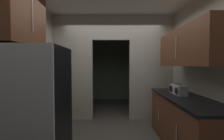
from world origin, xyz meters
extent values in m
cube|color=#ADA899|center=(-1.06, 1.33, 1.38)|extent=(1.03, 0.12, 2.76)
cube|color=#ADA899|center=(1.01, 1.33, 1.38)|extent=(1.14, 0.12, 2.76)
cube|color=#ADA899|center=(-0.05, 1.33, 2.43)|extent=(0.98, 0.12, 0.65)
cube|color=slate|center=(0.00, 3.58, 1.38)|extent=(3.16, 0.10, 2.76)
cube|color=slate|center=(-1.53, 2.46, 1.38)|extent=(0.10, 2.24, 2.76)
cube|color=slate|center=(1.53, 2.46, 1.38)|extent=(0.10, 2.24, 2.76)
cube|color=black|center=(-1.14, -0.40, 0.86)|extent=(0.83, 0.75, 1.72)
cube|color=#B7BABC|center=(-1.14, -0.79, 0.86)|extent=(0.83, 0.03, 1.72)
cube|color=brown|center=(1.24, -0.05, 0.43)|extent=(0.64, 1.82, 0.86)
cube|color=black|center=(1.24, -0.05, 0.88)|extent=(0.68, 1.82, 0.04)
cylinder|color=#B7BABC|center=(0.91, -0.45, 0.48)|extent=(0.01, 0.01, 0.22)
cylinder|color=#B7BABC|center=(0.91, 0.35, 0.48)|extent=(0.01, 0.01, 0.22)
cube|color=brown|center=(1.24, -0.05, 1.75)|extent=(0.34, 1.64, 0.63)
cylinder|color=#B7BABC|center=(1.06, -0.05, 1.75)|extent=(0.01, 0.01, 0.38)
cube|color=brown|center=(-1.40, -0.31, 2.24)|extent=(0.34, 0.92, 0.99)
cylinder|color=#B7BABC|center=(-1.22, -0.31, 2.24)|extent=(0.01, 0.01, 0.59)
cube|color=#B2B2B7|center=(1.21, 0.17, 0.99)|extent=(0.17, 0.40, 0.18)
cylinder|color=#262626|center=(1.21, 0.17, 1.10)|extent=(0.02, 0.28, 0.02)
cylinder|color=black|center=(1.12, 0.05, 0.99)|extent=(0.01, 0.12, 0.12)
cylinder|color=black|center=(1.12, 0.29, 0.99)|extent=(0.01, 0.12, 0.12)
cube|color=gold|center=(1.23, 0.55, 0.92)|extent=(0.12, 0.13, 0.02)
cube|color=black|center=(1.22, 0.55, 0.94)|extent=(0.13, 0.14, 0.02)
cube|color=#2D609E|center=(1.23, 0.56, 0.96)|extent=(0.12, 0.15, 0.02)
cube|color=#8C3893|center=(1.23, 0.55, 0.98)|extent=(0.13, 0.16, 0.02)
camera|label=1|loc=(-0.03, -2.50, 1.46)|focal=23.08mm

